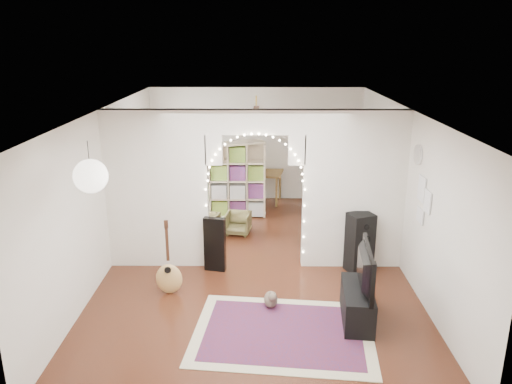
{
  "coord_description": "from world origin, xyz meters",
  "views": [
    {
      "loc": [
        0.07,
        -7.99,
        3.79
      ],
      "look_at": [
        0.01,
        0.3,
        1.22
      ],
      "focal_mm": 35.0,
      "sensor_mm": 36.0,
      "label": 1
    }
  ],
  "objects_px": {
    "dining_chair_right": "(238,223)",
    "dining_chair_left": "(204,226)",
    "floor_speaker": "(360,243)",
    "acoustic_guitar": "(168,267)",
    "media_console": "(357,305)",
    "bookcase": "(229,180)",
    "dining_table": "(257,174)"
  },
  "relations": [
    {
      "from": "bookcase",
      "to": "dining_chair_right",
      "type": "bearing_deg",
      "value": -98.92
    },
    {
      "from": "acoustic_guitar",
      "to": "floor_speaker",
      "type": "relative_size",
      "value": 1.0
    },
    {
      "from": "acoustic_guitar",
      "to": "dining_chair_left",
      "type": "xyz_separation_m",
      "value": [
        0.29,
        2.29,
        -0.2
      ]
    },
    {
      "from": "acoustic_guitar",
      "to": "floor_speaker",
      "type": "xyz_separation_m",
      "value": [
        3.07,
        0.82,
        0.06
      ]
    },
    {
      "from": "media_console",
      "to": "bookcase",
      "type": "relative_size",
      "value": 0.61
    },
    {
      "from": "floor_speaker",
      "to": "media_console",
      "type": "bearing_deg",
      "value": -123.03
    },
    {
      "from": "dining_chair_right",
      "to": "acoustic_guitar",
      "type": "bearing_deg",
      "value": -100.8
    },
    {
      "from": "acoustic_guitar",
      "to": "floor_speaker",
      "type": "distance_m",
      "value": 3.18
    },
    {
      "from": "dining_chair_right",
      "to": "dining_chair_left",
      "type": "bearing_deg",
      "value": -153.8
    },
    {
      "from": "dining_chair_left",
      "to": "dining_chair_right",
      "type": "height_order",
      "value": "dining_chair_left"
    },
    {
      "from": "dining_table",
      "to": "dining_chair_left",
      "type": "relative_size",
      "value": 2.48
    },
    {
      "from": "dining_chair_right",
      "to": "bookcase",
      "type": "bearing_deg",
      "value": 113.21
    },
    {
      "from": "bookcase",
      "to": "media_console",
      "type": "bearing_deg",
      "value": -86.56
    },
    {
      "from": "floor_speaker",
      "to": "dining_table",
      "type": "bearing_deg",
      "value": 93.44
    },
    {
      "from": "bookcase",
      "to": "dining_chair_right",
      "type": "height_order",
      "value": "bookcase"
    },
    {
      "from": "acoustic_guitar",
      "to": "dining_chair_left",
      "type": "bearing_deg",
      "value": 71.11
    },
    {
      "from": "acoustic_guitar",
      "to": "dining_chair_right",
      "type": "distance_m",
      "value": 2.67
    },
    {
      "from": "media_console",
      "to": "bookcase",
      "type": "bearing_deg",
      "value": 120.41
    },
    {
      "from": "floor_speaker",
      "to": "bookcase",
      "type": "relative_size",
      "value": 0.62
    },
    {
      "from": "floor_speaker",
      "to": "dining_table",
      "type": "relative_size",
      "value": 0.78
    },
    {
      "from": "bookcase",
      "to": "dining_chair_right",
      "type": "xyz_separation_m",
      "value": [
        0.25,
        -1.07,
        -0.6
      ]
    },
    {
      "from": "dining_table",
      "to": "dining_chair_right",
      "type": "distance_m",
      "value": 2.17
    },
    {
      "from": "floor_speaker",
      "to": "media_console",
      "type": "height_order",
      "value": "floor_speaker"
    },
    {
      "from": "dining_chair_right",
      "to": "dining_table",
      "type": "bearing_deg",
      "value": 90.37
    },
    {
      "from": "floor_speaker",
      "to": "bookcase",
      "type": "xyz_separation_m",
      "value": [
        -2.36,
        2.74,
        0.32
      ]
    },
    {
      "from": "floor_speaker",
      "to": "dining_chair_right",
      "type": "height_order",
      "value": "floor_speaker"
    },
    {
      "from": "dining_table",
      "to": "dining_chair_left",
      "type": "distance_m",
      "value": 2.54
    },
    {
      "from": "floor_speaker",
      "to": "media_console",
      "type": "distance_m",
      "value": 1.64
    },
    {
      "from": "dining_table",
      "to": "dining_chair_right",
      "type": "height_order",
      "value": "dining_table"
    },
    {
      "from": "dining_chair_left",
      "to": "floor_speaker",
      "type": "bearing_deg",
      "value": -9.46
    },
    {
      "from": "acoustic_guitar",
      "to": "dining_chair_left",
      "type": "height_order",
      "value": "acoustic_guitar"
    },
    {
      "from": "acoustic_guitar",
      "to": "media_console",
      "type": "bearing_deg",
      "value": -27.24
    }
  ]
}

